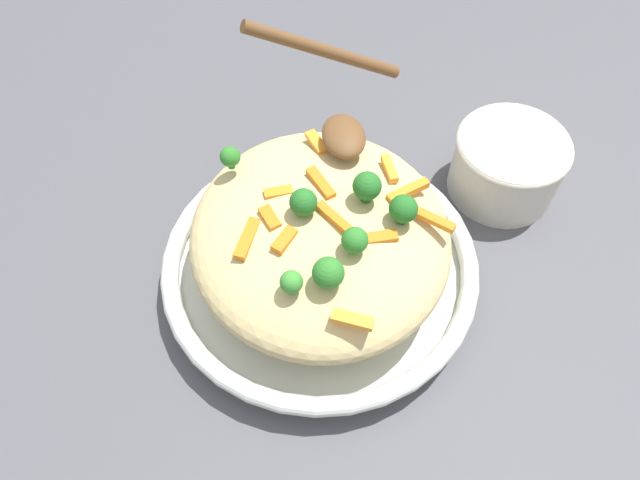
# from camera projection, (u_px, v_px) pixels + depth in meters

# --- Properties ---
(ground_plane) EXTENTS (2.40, 2.40, 0.00)m
(ground_plane) POSITION_uv_depth(u_px,v_px,m) (320.00, 278.00, 0.62)
(ground_plane) COLOR #4C4C51
(serving_bowl) EXTENTS (0.31, 0.31, 0.04)m
(serving_bowl) POSITION_uv_depth(u_px,v_px,m) (320.00, 267.00, 0.60)
(serving_bowl) COLOR silver
(serving_bowl) RESTS_ON ground_plane
(pasta_mound) EXTENTS (0.25, 0.24, 0.08)m
(pasta_mound) POSITION_uv_depth(u_px,v_px,m) (320.00, 236.00, 0.56)
(pasta_mound) COLOR #D1BA7A
(pasta_mound) RESTS_ON serving_bowl
(carrot_piece_0) EXTENTS (0.04, 0.03, 0.01)m
(carrot_piece_0) POSITION_uv_depth(u_px,v_px,m) (334.00, 218.00, 0.52)
(carrot_piece_0) COLOR orange
(carrot_piece_0) RESTS_ON pasta_mound
(carrot_piece_1) EXTENTS (0.03, 0.02, 0.01)m
(carrot_piece_1) POSITION_uv_depth(u_px,v_px,m) (270.00, 218.00, 0.52)
(carrot_piece_1) COLOR orange
(carrot_piece_1) RESTS_ON pasta_mound
(carrot_piece_2) EXTENTS (0.03, 0.02, 0.01)m
(carrot_piece_2) POSITION_uv_depth(u_px,v_px,m) (353.00, 133.00, 0.59)
(carrot_piece_2) COLOR orange
(carrot_piece_2) RESTS_ON pasta_mound
(carrot_piece_3) EXTENTS (0.03, 0.01, 0.01)m
(carrot_piece_3) POSITION_uv_depth(u_px,v_px,m) (389.00, 169.00, 0.56)
(carrot_piece_3) COLOR orange
(carrot_piece_3) RESTS_ON pasta_mound
(carrot_piece_4) EXTENTS (0.01, 0.03, 0.01)m
(carrot_piece_4) POSITION_uv_depth(u_px,v_px,m) (278.00, 192.00, 0.54)
(carrot_piece_4) COLOR orange
(carrot_piece_4) RESTS_ON pasta_mound
(carrot_piece_5) EXTENTS (0.03, 0.03, 0.01)m
(carrot_piece_5) POSITION_uv_depth(u_px,v_px,m) (435.00, 220.00, 0.53)
(carrot_piece_5) COLOR orange
(carrot_piece_5) RESTS_ON pasta_mound
(carrot_piece_6) EXTENTS (0.01, 0.03, 0.01)m
(carrot_piece_6) POSITION_uv_depth(u_px,v_px,m) (380.00, 237.00, 0.52)
(carrot_piece_6) COLOR orange
(carrot_piece_6) RESTS_ON pasta_mound
(carrot_piece_7) EXTENTS (0.04, 0.02, 0.01)m
(carrot_piece_7) POSITION_uv_depth(u_px,v_px,m) (321.00, 183.00, 0.54)
(carrot_piece_7) COLOR orange
(carrot_piece_7) RESTS_ON pasta_mound
(carrot_piece_8) EXTENTS (0.03, 0.02, 0.01)m
(carrot_piece_8) POSITION_uv_depth(u_px,v_px,m) (316.00, 142.00, 0.58)
(carrot_piece_8) COLOR orange
(carrot_piece_8) RESTS_ON pasta_mound
(carrot_piece_9) EXTENTS (0.04, 0.03, 0.01)m
(carrot_piece_9) POSITION_uv_depth(u_px,v_px,m) (247.00, 238.00, 0.52)
(carrot_piece_9) COLOR orange
(carrot_piece_9) RESTS_ON pasta_mound
(carrot_piece_10) EXTENTS (0.03, 0.03, 0.01)m
(carrot_piece_10) POSITION_uv_depth(u_px,v_px,m) (284.00, 240.00, 0.51)
(carrot_piece_10) COLOR orange
(carrot_piece_10) RESTS_ON pasta_mound
(carrot_piece_11) EXTENTS (0.02, 0.04, 0.01)m
(carrot_piece_11) POSITION_uv_depth(u_px,v_px,m) (408.00, 191.00, 0.54)
(carrot_piece_11) COLOR orange
(carrot_piece_11) RESTS_ON pasta_mound
(carrot_piece_12) EXTENTS (0.02, 0.03, 0.01)m
(carrot_piece_12) POSITION_uv_depth(u_px,v_px,m) (353.00, 320.00, 0.47)
(carrot_piece_12) COLOR orange
(carrot_piece_12) RESTS_ON pasta_mound
(broccoli_floret_0) EXTENTS (0.03, 0.03, 0.03)m
(broccoli_floret_0) POSITION_uv_depth(u_px,v_px,m) (367.00, 187.00, 0.52)
(broccoli_floret_0) COLOR #205B1C
(broccoli_floret_0) RESTS_ON pasta_mound
(broccoli_floret_1) EXTENTS (0.02, 0.02, 0.03)m
(broccoli_floret_1) POSITION_uv_depth(u_px,v_px,m) (303.00, 200.00, 0.52)
(broccoli_floret_1) COLOR #205B1C
(broccoli_floret_1) RESTS_ON pasta_mound
(broccoli_floret_2) EXTENTS (0.02, 0.02, 0.02)m
(broccoli_floret_2) POSITION_uv_depth(u_px,v_px,m) (230.00, 157.00, 0.55)
(broccoli_floret_2) COLOR #296820
(broccoli_floret_2) RESTS_ON pasta_mound
(broccoli_floret_3) EXTENTS (0.03, 0.03, 0.03)m
(broccoli_floret_3) POSITION_uv_depth(u_px,v_px,m) (328.00, 273.00, 0.48)
(broccoli_floret_3) COLOR #296820
(broccoli_floret_3) RESTS_ON pasta_mound
(broccoli_floret_4) EXTENTS (0.02, 0.02, 0.02)m
(broccoli_floret_4) POSITION_uv_depth(u_px,v_px,m) (291.00, 282.00, 0.48)
(broccoli_floret_4) COLOR #377928
(broccoli_floret_4) RESTS_ON pasta_mound
(broccoli_floret_5) EXTENTS (0.02, 0.02, 0.03)m
(broccoli_floret_5) POSITION_uv_depth(u_px,v_px,m) (355.00, 241.00, 0.49)
(broccoli_floret_5) COLOR #296820
(broccoli_floret_5) RESTS_ON pasta_mound
(broccoli_floret_6) EXTENTS (0.02, 0.02, 0.03)m
(broccoli_floret_6) POSITION_uv_depth(u_px,v_px,m) (403.00, 209.00, 0.52)
(broccoli_floret_6) COLOR #205B1C
(broccoli_floret_6) RESTS_ON pasta_mound
(serving_spoon) EXTENTS (0.11, 0.15, 0.09)m
(serving_spoon) POSITION_uv_depth(u_px,v_px,m) (337.00, 104.00, 0.57)
(serving_spoon) COLOR brown
(serving_spoon) RESTS_ON pasta_mound
(companion_bowl) EXTENTS (0.12, 0.12, 0.07)m
(companion_bowl) POSITION_uv_depth(u_px,v_px,m) (508.00, 163.00, 0.65)
(companion_bowl) COLOR beige
(companion_bowl) RESTS_ON ground_plane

